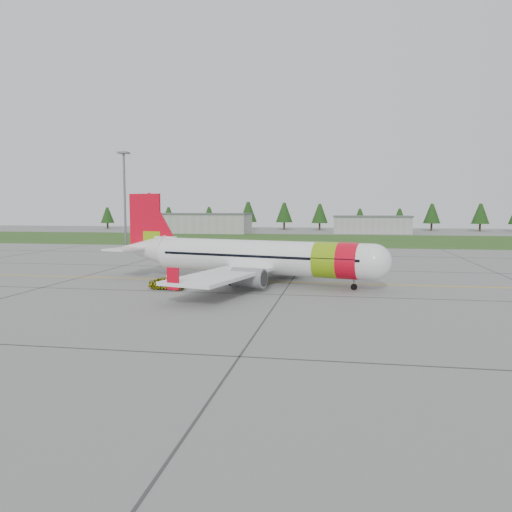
# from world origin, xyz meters

# --- Properties ---
(ground) EXTENTS (320.00, 320.00, 0.00)m
(ground) POSITION_xyz_m (0.00, 0.00, 0.00)
(ground) COLOR gray
(ground) RESTS_ON ground
(aircraft) EXTENTS (32.17, 30.28, 9.92)m
(aircraft) POSITION_xyz_m (6.09, 6.95, 2.86)
(aircraft) COLOR white
(aircraft) RESTS_ON ground
(follow_me_car) EXTENTS (1.39, 1.59, 3.69)m
(follow_me_car) POSITION_xyz_m (-1.83, 1.18, 1.84)
(follow_me_car) COLOR #CDCD0B
(follow_me_car) RESTS_ON ground
(service_van) EXTENTS (1.85, 1.78, 4.72)m
(service_van) POSITION_xyz_m (-10.39, 47.63, 2.36)
(service_van) COLOR silver
(service_van) RESTS_ON ground
(grass_strip) EXTENTS (320.00, 50.00, 0.03)m
(grass_strip) POSITION_xyz_m (0.00, 82.00, 0.01)
(grass_strip) COLOR #30561E
(grass_strip) RESTS_ON ground
(taxi_guideline) EXTENTS (120.00, 0.25, 0.02)m
(taxi_guideline) POSITION_xyz_m (0.00, 8.00, 0.01)
(taxi_guideline) COLOR gold
(taxi_guideline) RESTS_ON ground
(hangar_west) EXTENTS (32.00, 14.00, 6.00)m
(hangar_west) POSITION_xyz_m (-30.00, 110.00, 3.00)
(hangar_west) COLOR #A8A8A3
(hangar_west) RESTS_ON ground
(hangar_east) EXTENTS (24.00, 12.00, 5.20)m
(hangar_east) POSITION_xyz_m (25.00, 118.00, 2.60)
(hangar_east) COLOR #A8A8A3
(hangar_east) RESTS_ON ground
(floodlight_mast) EXTENTS (0.50, 0.50, 20.00)m
(floodlight_mast) POSITION_xyz_m (-32.00, 58.00, 10.00)
(floodlight_mast) COLOR slate
(floodlight_mast) RESTS_ON ground
(treeline) EXTENTS (160.00, 8.00, 10.00)m
(treeline) POSITION_xyz_m (0.00, 138.00, 5.00)
(treeline) COLOR #1C3F14
(treeline) RESTS_ON ground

